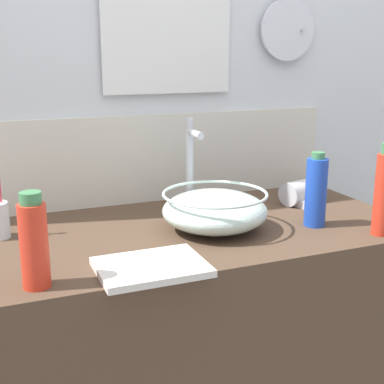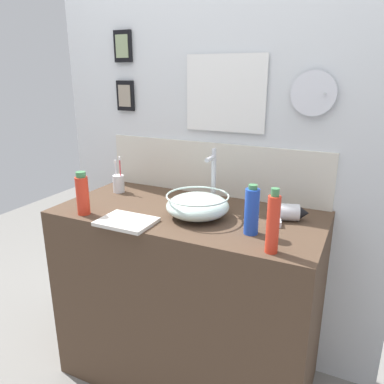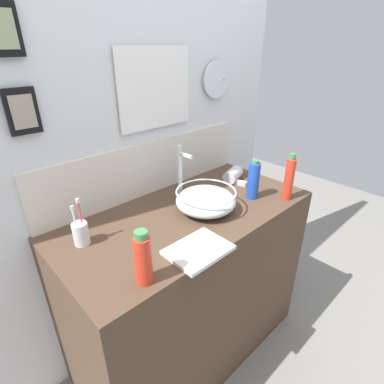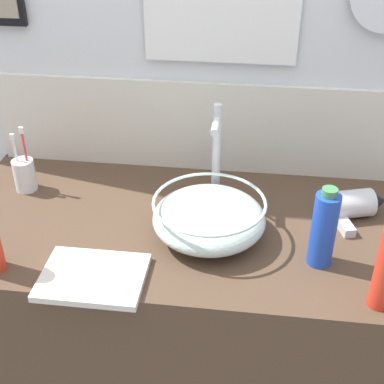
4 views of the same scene
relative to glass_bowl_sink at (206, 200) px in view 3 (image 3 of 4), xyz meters
name	(u,v)px [view 3 (image 3 of 4)]	position (x,y,z in m)	size (l,w,h in m)	color
ground_plane	(190,343)	(-0.07, 0.04, -0.99)	(6.00, 6.00, 0.00)	gray
vanity_counter	(189,286)	(-0.07, 0.04, -0.52)	(1.25, 0.61, 0.93)	#4C3828
back_panel	(144,141)	(-0.07, 0.38, 0.22)	(1.84, 0.10, 2.41)	silver
glass_bowl_sink	(206,200)	(0.00, 0.00, 0.00)	(0.29, 0.29, 0.11)	silver
faucet	(181,170)	(0.00, 0.17, 0.10)	(0.02, 0.10, 0.28)	silver
hair_drier	(234,174)	(0.37, 0.13, -0.02)	(0.18, 0.17, 0.08)	silver
toothbrush_cup	(81,233)	(-0.55, 0.15, -0.01)	(0.06, 0.06, 0.20)	silver
lotion_bottle	(143,259)	(-0.49, -0.19, 0.04)	(0.06, 0.06, 0.20)	red
spray_bottle	(254,180)	(0.27, -0.07, 0.04)	(0.06, 0.06, 0.21)	blue
soap_dispenser	(289,179)	(0.39, -0.20, 0.06)	(0.05, 0.05, 0.24)	red
hand_towel	(198,250)	(-0.25, -0.20, -0.05)	(0.24, 0.18, 0.02)	silver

